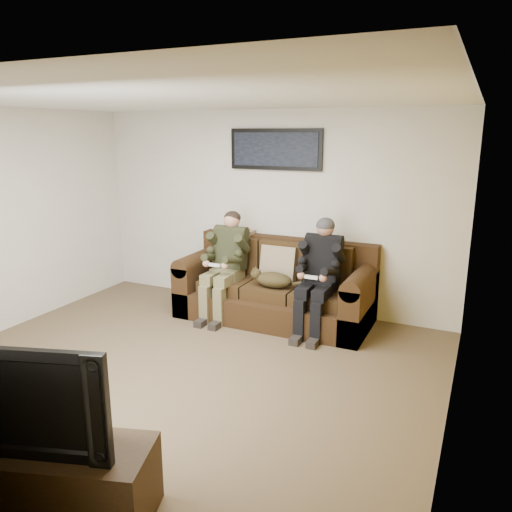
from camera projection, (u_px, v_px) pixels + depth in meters
The scene contains 14 objects.
floor at pixel (177, 372), 4.96m from camera, with size 5.00×5.00×0.00m, color brown.
ceiling at pixel (166, 99), 4.32m from camera, with size 5.00×5.00×0.00m, color silver.
wall_back at pixel (268, 211), 6.62m from camera, with size 5.00×5.00×0.00m, color beige.
wall_right at pixel (460, 277), 3.62m from camera, with size 4.50×4.50×0.00m, color beige.
accent_wall_right at pixel (458, 277), 3.62m from camera, with size 4.50×4.50×0.00m, color #B98812.
sofa at pixel (277, 289), 6.36m from camera, with size 2.40×1.04×0.98m.
throw_pillow at pixel (279, 263), 6.32m from camera, with size 0.46×0.13×0.44m, color #937D60.
throw_blanket at pixel (236, 233), 6.77m from camera, with size 0.49×0.24×0.09m, color tan.
person_left at pixel (226, 258), 6.34m from camera, with size 0.51×0.87×1.34m.
person_right at pixel (320, 269), 5.83m from camera, with size 0.51×0.86×1.34m.
cat at pixel (272, 279), 6.05m from camera, with size 0.66×0.26×0.24m.
framed_poster at pixel (275, 149), 6.35m from camera, with size 1.25×0.05×0.52m.
tv_stand at pixel (32, 478), 3.09m from camera, with size 1.52×0.49×0.48m, color black.
television at pixel (21, 393), 2.94m from camera, with size 1.20×0.16×0.69m, color black.
Camera 1 is at (2.62, -3.77, 2.33)m, focal length 35.00 mm.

